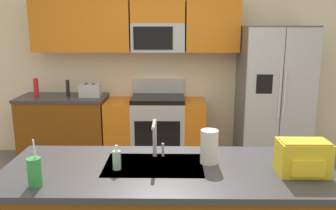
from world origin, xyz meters
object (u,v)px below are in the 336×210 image
object	(u,v)px
drink_cup_green	(35,172)
soap_dispenser	(117,160)
backpack	(303,157)
range_oven	(156,128)
pepper_mill	(68,88)
bottle_red	(36,88)
refrigerator	(273,96)
toaster	(90,90)
sink_faucet	(155,136)
paper_towel_roll	(209,147)

from	to	relation	value
drink_cup_green	soap_dispenser	bearing A→B (deg)	29.75
backpack	range_oven	bearing A→B (deg)	112.81
pepper_mill	bottle_red	distance (m)	0.42
soap_dispenser	refrigerator	bearing A→B (deg)	54.68
bottle_red	drink_cup_green	distance (m)	2.91
pepper_mill	bottle_red	bearing A→B (deg)	-172.54
range_oven	toaster	world-z (taller)	range_oven
range_oven	sink_faucet	distance (m)	2.38
toaster	soap_dispenser	size ratio (longest dim) A/B	1.65
range_oven	pepper_mill	xyz separation A→B (m)	(-1.20, -0.00, 0.57)
pepper_mill	paper_towel_roll	xyz separation A→B (m)	(1.70, -2.39, 0.01)
sink_faucet	backpack	bearing A→B (deg)	-16.12
pepper_mill	drink_cup_green	world-z (taller)	drink_cup_green
drink_cup_green	soap_dispenser	world-z (taller)	drink_cup_green
refrigerator	drink_cup_green	bearing A→B (deg)	-128.94
range_oven	paper_towel_roll	bearing A→B (deg)	-78.32
toaster	backpack	distance (m)	3.20
soap_dispenser	sink_faucet	bearing A→B (deg)	41.62
range_oven	drink_cup_green	distance (m)	2.89
soap_dispenser	range_oven	bearing A→B (deg)	86.90
toaster	backpack	xyz separation A→B (m)	(1.97, -2.52, 0.03)
paper_towel_roll	backpack	xyz separation A→B (m)	(0.59, -0.18, -0.00)
bottle_red	pepper_mill	bearing A→B (deg)	7.46
refrigerator	range_oven	bearing A→B (deg)	177.42
pepper_mill	paper_towel_roll	distance (m)	2.93
sink_faucet	backpack	world-z (taller)	sink_faucet
bottle_red	soap_dispenser	distance (m)	2.87
range_oven	soap_dispenser	size ratio (longest dim) A/B	8.00
paper_towel_roll	backpack	size ratio (longest dim) A/B	0.75
toaster	pepper_mill	bearing A→B (deg)	171.06
bottle_red	sink_faucet	distance (m)	2.83
sink_faucet	range_oven	bearing A→B (deg)	92.81
bottle_red	backpack	world-z (taller)	bottle_red
pepper_mill	paper_towel_roll	bearing A→B (deg)	-54.65
sink_faucet	drink_cup_green	world-z (taller)	drink_cup_green
toaster	pepper_mill	xyz separation A→B (m)	(-0.32, 0.05, 0.02)
range_oven	drink_cup_green	size ratio (longest dim) A/B	4.58
soap_dispenser	toaster	bearing A→B (deg)	106.88
sink_faucet	backpack	size ratio (longest dim) A/B	0.88
range_oven	sink_faucet	bearing A→B (deg)	-87.19
range_oven	soap_dispenser	distance (m)	2.57
drink_cup_green	backpack	bearing A→B (deg)	6.79
sink_faucet	soap_dispenser	world-z (taller)	sink_faucet
soap_dispenser	backpack	world-z (taller)	backpack
sink_faucet	soap_dispenser	distance (m)	0.35
refrigerator	drink_cup_green	distance (m)	3.47
refrigerator	backpack	xyz separation A→B (m)	(-0.51, -2.50, 0.09)
soap_dispenser	paper_towel_roll	bearing A→B (deg)	10.94
sink_faucet	drink_cup_green	size ratio (longest dim) A/B	0.95
sink_faucet	soap_dispenser	bearing A→B (deg)	-138.38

